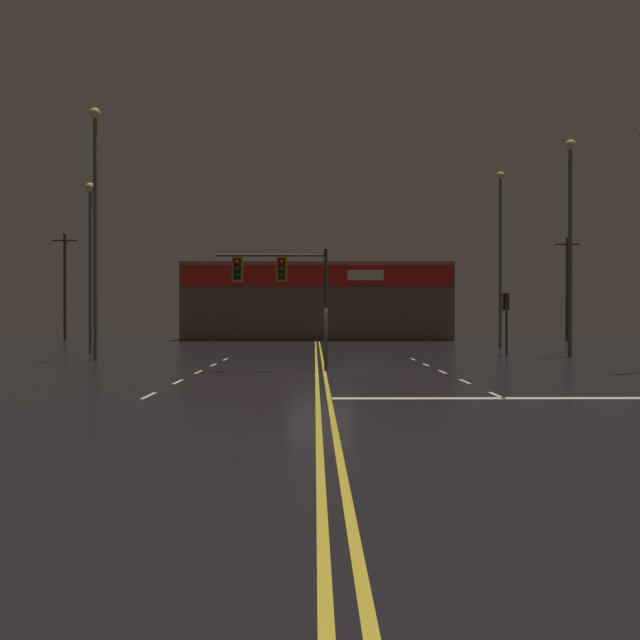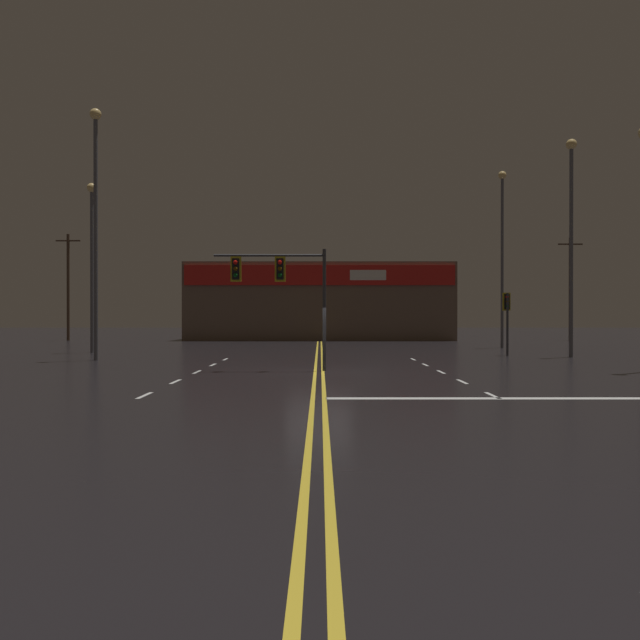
{
  "view_description": "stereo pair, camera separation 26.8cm",
  "coord_description": "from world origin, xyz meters",
  "px_view_note": "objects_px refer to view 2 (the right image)",
  "views": [
    {
      "loc": [
        -0.23,
        -24.07,
        2.13
      ],
      "look_at": [
        0.0,
        2.83,
        2.0
      ],
      "focal_mm": 35.0,
      "sensor_mm": 36.0,
      "label": 1
    },
    {
      "loc": [
        0.04,
        -24.07,
        2.13
      ],
      "look_at": [
        0.0,
        2.83,
        2.0
      ],
      "focal_mm": 35.0,
      "sensor_mm": 36.0,
      "label": 2
    }
  ],
  "objects_px": {
    "streetlight_near_right": "(93,246)",
    "streetlight_far_left": "(97,206)",
    "streetlight_near_left": "(572,222)",
    "traffic_signal_corner_northeast": "(508,309)",
    "streetlight_far_median": "(503,239)",
    "traffic_signal_median": "(278,278)"
  },
  "relations": [
    {
      "from": "traffic_signal_median",
      "to": "streetlight_far_left",
      "type": "distance_m",
      "value": 11.72
    },
    {
      "from": "traffic_signal_median",
      "to": "streetlight_far_left",
      "type": "bearing_deg",
      "value": 147.45
    },
    {
      "from": "streetlight_far_median",
      "to": "traffic_signal_corner_northeast",
      "type": "bearing_deg",
      "value": -104.69
    },
    {
      "from": "streetlight_far_left",
      "to": "streetlight_far_median",
      "type": "relative_size",
      "value": 1.01
    },
    {
      "from": "streetlight_near_right",
      "to": "streetlight_far_median",
      "type": "bearing_deg",
      "value": 12.6
    },
    {
      "from": "streetlight_near_right",
      "to": "streetlight_far_left",
      "type": "height_order",
      "value": "streetlight_far_left"
    },
    {
      "from": "traffic_signal_median",
      "to": "traffic_signal_corner_northeast",
      "type": "height_order",
      "value": "traffic_signal_median"
    },
    {
      "from": "traffic_signal_median",
      "to": "streetlight_far_median",
      "type": "height_order",
      "value": "streetlight_far_median"
    },
    {
      "from": "streetlight_near_left",
      "to": "traffic_signal_median",
      "type": "bearing_deg",
      "value": -150.72
    },
    {
      "from": "streetlight_near_right",
      "to": "streetlight_far_left",
      "type": "xyz_separation_m",
      "value": [
        2.6,
        -6.58,
        1.21
      ]
    },
    {
      "from": "traffic_signal_corner_northeast",
      "to": "streetlight_near_left",
      "type": "bearing_deg",
      "value": -23.94
    },
    {
      "from": "traffic_signal_median",
      "to": "streetlight_near_left",
      "type": "bearing_deg",
      "value": 29.28
    },
    {
      "from": "traffic_signal_median",
      "to": "streetlight_near_right",
      "type": "xyz_separation_m",
      "value": [
        -11.9,
        12.52,
        2.73
      ]
    },
    {
      "from": "traffic_signal_corner_northeast",
      "to": "streetlight_near_left",
      "type": "height_order",
      "value": "streetlight_near_left"
    },
    {
      "from": "traffic_signal_corner_northeast",
      "to": "streetlight_far_median",
      "type": "bearing_deg",
      "value": 75.31
    },
    {
      "from": "traffic_signal_corner_northeast",
      "to": "streetlight_near_right",
      "type": "xyz_separation_m",
      "value": [
        -23.9,
        2.78,
        3.84
      ]
    },
    {
      "from": "streetlight_near_left",
      "to": "streetlight_far_left",
      "type": "xyz_separation_m",
      "value": [
        -24.3,
        -2.47,
        0.42
      ]
    },
    {
      "from": "streetlight_near_right",
      "to": "streetlight_far_left",
      "type": "bearing_deg",
      "value": -68.43
    },
    {
      "from": "streetlight_near_left",
      "to": "traffic_signal_corner_northeast",
      "type": "bearing_deg",
      "value": 156.06
    },
    {
      "from": "streetlight_near_right",
      "to": "streetlight_far_median",
      "type": "xyz_separation_m",
      "value": [
        26.16,
        5.85,
        1.12
      ]
    },
    {
      "from": "traffic_signal_corner_northeast",
      "to": "streetlight_far_left",
      "type": "distance_m",
      "value": 22.21
    },
    {
      "from": "streetlight_near_left",
      "to": "streetlight_far_median",
      "type": "bearing_deg",
      "value": 94.27
    }
  ]
}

